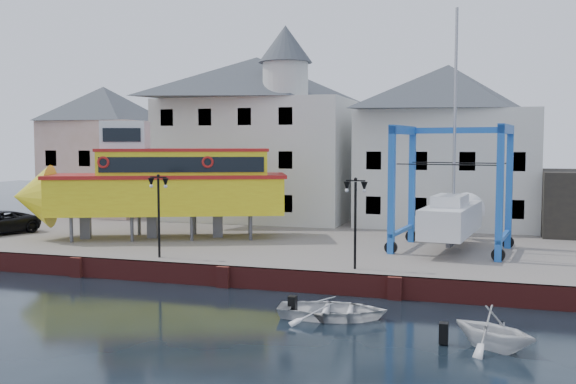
% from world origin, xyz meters
% --- Properties ---
extents(ground, '(140.00, 140.00, 0.00)m').
position_xyz_m(ground, '(0.00, 0.00, 0.00)').
color(ground, black).
rests_on(ground, ground).
extents(hardstanding, '(44.00, 22.00, 1.00)m').
position_xyz_m(hardstanding, '(0.00, 11.00, 0.50)').
color(hardstanding, slate).
rests_on(hardstanding, ground).
extents(quay_wall, '(44.00, 0.47, 1.00)m').
position_xyz_m(quay_wall, '(-0.00, 0.10, 0.50)').
color(quay_wall, maroon).
rests_on(quay_wall, ground).
extents(building_pink, '(8.00, 7.00, 10.30)m').
position_xyz_m(building_pink, '(-18.00, 18.00, 6.15)').
color(building_pink, tan).
rests_on(building_pink, hardstanding).
extents(building_white_main, '(14.00, 8.30, 14.00)m').
position_xyz_m(building_white_main, '(-4.87, 18.39, 7.34)').
color(building_white_main, silver).
rests_on(building_white_main, hardstanding).
extents(building_white_right, '(12.00, 8.00, 11.20)m').
position_xyz_m(building_white_right, '(9.00, 19.00, 6.60)').
color(building_white_right, silver).
rests_on(building_white_right, hardstanding).
extents(lamp_post_left, '(1.12, 0.32, 4.20)m').
position_xyz_m(lamp_post_left, '(-4.00, 1.20, 4.17)').
color(lamp_post_left, black).
rests_on(lamp_post_left, hardstanding).
extents(lamp_post_right, '(1.12, 0.32, 4.20)m').
position_xyz_m(lamp_post_right, '(6.00, 1.20, 4.17)').
color(lamp_post_right, black).
rests_on(lamp_post_right, hardstanding).
extents(tour_boat, '(16.48, 9.54, 7.05)m').
position_xyz_m(tour_boat, '(-7.62, 7.08, 4.33)').
color(tour_boat, '#59595E').
rests_on(tour_boat, hardstanding).
extents(travel_lift, '(6.56, 8.73, 12.88)m').
position_xyz_m(travel_lift, '(10.04, 8.32, 3.15)').
color(travel_lift, '#1667B5').
rests_on(travel_lift, hardstanding).
extents(motorboat_b, '(4.57, 3.52, 0.87)m').
position_xyz_m(motorboat_b, '(6.09, -3.69, 0.00)').
color(motorboat_b, white).
rests_on(motorboat_b, ground).
extents(motorboat_c, '(3.81, 3.69, 1.54)m').
position_xyz_m(motorboat_c, '(12.01, -5.78, 0.00)').
color(motorboat_c, white).
rests_on(motorboat_c, ground).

